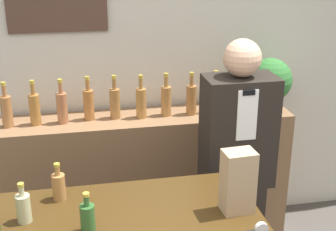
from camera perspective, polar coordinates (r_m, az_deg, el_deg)
name	(u,v)px	position (r m, az deg, el deg)	size (l,w,h in m)	color
back_wall	(127,58)	(3.36, -4.97, 7.06)	(5.20, 0.09, 2.70)	beige
back_shelf	(149,180)	(3.45, -2.33, -7.84)	(2.01, 0.39, 0.99)	brown
shopkeeper	(236,173)	(2.88, 8.26, -6.95)	(0.41, 0.26, 1.64)	black
potted_plant	(270,82)	(3.40, 12.31, 3.97)	(0.31, 0.31, 0.37)	#4C3D2D
paper_bag	(238,182)	(2.15, 8.52, -7.97)	(0.15, 0.12, 0.30)	tan
counter_bottle_2	(23,207)	(2.19, -17.21, -10.64)	(0.06, 0.06, 0.19)	tan
counter_bottle_3	(59,186)	(2.31, -13.18, -8.36)	(0.06, 0.06, 0.19)	#A06E3B
counter_bottle_4	(88,218)	(2.05, -9.77, -12.17)	(0.06, 0.06, 0.19)	#2D5827
shelf_bottle_0	(7,110)	(3.20, -19.08, 0.61)	(0.07, 0.07, 0.30)	#A26A3A
shelf_bottle_1	(35,108)	(3.18, -15.95, 0.86)	(0.07, 0.07, 0.30)	#A26C31
shelf_bottle_2	(62,107)	(3.16, -12.79, 1.05)	(0.07, 0.07, 0.30)	#A2633E
shelf_bottle_3	(89,104)	(3.19, -9.64, 1.44)	(0.07, 0.07, 0.30)	#A16430
shelf_bottle_4	(115,102)	(3.19, -6.49, 1.61)	(0.07, 0.07, 0.30)	olive
shelf_bottle_5	(141,102)	(3.18, -3.30, 1.67)	(0.07, 0.07, 0.30)	#A46F36
shelf_bottle_6	(166,100)	(3.22, -0.23, 1.93)	(0.07, 0.07, 0.30)	#A26D38
shelf_bottle_7	(191,99)	(3.25, 2.86, 2.06)	(0.07, 0.07, 0.30)	#9A6332
shelf_bottle_8	(215,97)	(3.30, 5.79, 2.28)	(0.07, 0.07, 0.30)	olive
shelf_bottle_9	(238,94)	(3.37, 8.55, 2.57)	(0.07, 0.07, 0.30)	#A36339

